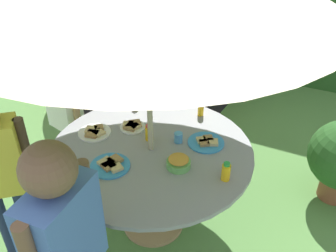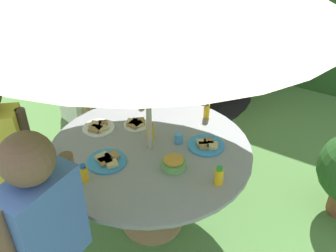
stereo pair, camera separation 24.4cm
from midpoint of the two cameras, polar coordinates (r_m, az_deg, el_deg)
The scene contains 18 objects.
ground_plane at distance 2.99m, azimuth -0.02°, elevation -14.98°, with size 10.00×10.00×0.02m, color #548442.
garden_table at distance 2.57m, azimuth -0.03°, elevation -6.21°, with size 1.38×1.38×0.74m.
wooden_chair at distance 3.80m, azimuth -1.12°, elevation 6.85°, with size 0.61×0.61×0.92m.
dome_tent at distance 4.51m, azimuth 1.26°, elevation 15.24°, with size 2.65×2.65×1.63m.
child_in_pink_shirt at distance 3.32m, azimuth 3.22°, elevation 6.52°, with size 0.26×0.36×1.13m.
child_in_white_shirt at distance 3.14m, azimuth -12.23°, elevation 4.10°, with size 0.38×0.23×1.13m.
child_in_blue_shirt at distance 1.84m, azimuth -15.12°, elevation -14.62°, with size 0.24×0.47×1.41m.
snack_bowl at distance 2.29m, azimuth 3.95°, elevation -5.88°, with size 0.15×0.15×0.08m.
plate_near_right at distance 2.36m, azimuth -6.60°, elevation -5.48°, with size 0.26×0.26×0.03m.
plate_center_front at distance 2.68m, azimuth -8.30°, elevation -0.28°, with size 0.24×0.24×0.03m.
plate_far_left at distance 2.51m, azimuth 8.80°, elevation -3.01°, with size 0.25×0.25×0.03m.
plate_far_right at distance 2.69m, azimuth -2.45°, elevation 0.26°, with size 0.18×0.18×0.03m.
juice_bottle_near_left at distance 2.93m, azimuth -1.43°, elevation 4.25°, with size 0.05×0.05×0.12m.
juice_bottle_center_back at distance 2.53m, azimuth -0.07°, elevation -0.94°, with size 0.06×0.06×0.12m.
juice_bottle_mid_left at distance 2.79m, azimuth 8.57°, elevation 2.32°, with size 0.05×0.05×0.13m.
juice_bottle_mid_right at distance 2.22m, azimuth -9.98°, elevation -7.42°, with size 0.05×0.05×0.12m.
juice_bottle_front_edge at distance 2.20m, azimuth 11.16°, elevation -7.82°, with size 0.05×0.05×0.13m.
cup_near at distance 2.50m, azimuth 4.45°, elevation -2.02°, with size 0.06×0.06×0.07m, color #4C99D8.
Camera 2 is at (1.17, -1.60, 2.23)m, focal length 38.94 mm.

